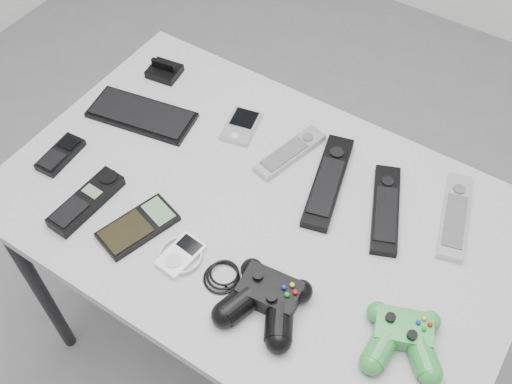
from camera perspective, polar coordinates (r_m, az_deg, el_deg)
The scene contains 15 objects.
floor at distance 1.88m, azimuth 0.23°, elevation -12.46°, with size 3.50×3.50×0.00m, color slate.
desk at distance 1.28m, azimuth 0.27°, elevation -3.09°, with size 1.06×0.68×0.71m.
pda_keyboard at distance 1.42m, azimuth -10.84°, elevation 7.26°, with size 0.24×0.10×0.02m, color black.
dock_bracket at distance 1.51m, azimuth -8.76°, elevation 11.58°, with size 0.07×0.07×0.04m, color black.
pda at distance 1.36m, azimuth -1.43°, elevation 6.31°, with size 0.07×0.10×0.02m, color #A3A2A9.
remote_silver_a at distance 1.31m, azimuth 3.28°, elevation 3.82°, with size 0.05×0.18×0.02m, color #A3A2A9.
remote_black_a at distance 1.26m, azimuth 6.90°, elevation 1.06°, with size 0.06×0.25×0.02m, color black.
remote_black_b at distance 1.24m, azimuth 12.25°, elevation -1.55°, with size 0.05×0.22×0.02m, color black.
remote_silver_b at distance 1.27m, azimuth 18.42°, elevation -2.13°, with size 0.05×0.21×0.02m, color #B3B3BA.
mobile_phone at distance 1.37m, azimuth -18.14°, elevation 3.44°, with size 0.05×0.11×0.02m, color black.
cordless_handset at distance 1.27m, azimuth -15.86°, elevation -0.83°, with size 0.05×0.17×0.03m, color black.
calculator at distance 1.21m, azimuth -11.19°, elevation -3.21°, with size 0.08×0.15×0.02m, color black.
mp3_player at distance 1.16m, azimuth -7.20°, elevation -5.98°, with size 0.09×0.09×0.02m, color white.
controller_black at distance 1.09m, azimuth 0.95°, elevation -10.07°, with size 0.26×0.16×0.05m, color black, non-canonical shape.
controller_green at distance 1.09m, azimuth 13.81°, elevation -13.23°, with size 0.14×0.15×0.05m, color #217B38, non-canonical shape.
Camera 1 is at (0.43, -0.67, 1.70)m, focal length 42.00 mm.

